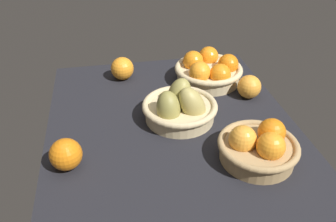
% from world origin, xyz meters
% --- Properties ---
extents(market_tray, '(0.84, 0.72, 0.03)m').
position_xyz_m(market_tray, '(0.00, 0.00, 0.01)').
color(market_tray, black).
rests_on(market_tray, ground).
extents(basket_center_pears, '(0.22, 0.22, 0.14)m').
position_xyz_m(basket_center_pears, '(-0.01, 0.03, 0.07)').
color(basket_center_pears, '#D3BC8C').
rests_on(basket_center_pears, market_tray).
extents(basket_far_left, '(0.24, 0.24, 0.10)m').
position_xyz_m(basket_far_left, '(-0.22, 0.18, 0.07)').
color(basket_far_left, '#D3BC8C').
rests_on(basket_far_left, market_tray).
extents(basket_far_right, '(0.20, 0.20, 0.10)m').
position_xyz_m(basket_far_right, '(0.20, 0.19, 0.07)').
color(basket_far_right, tan).
rests_on(basket_far_right, market_tray).
extents(loose_orange_front_gap, '(0.08, 0.08, 0.08)m').
position_xyz_m(loose_orange_front_gap, '(-0.30, -0.12, 0.07)').
color(loose_orange_front_gap, orange).
rests_on(loose_orange_front_gap, market_tray).
extents(loose_orange_back_gap, '(0.08, 0.08, 0.08)m').
position_xyz_m(loose_orange_back_gap, '(0.14, -0.29, 0.07)').
color(loose_orange_back_gap, orange).
rests_on(loose_orange_back_gap, market_tray).
extents(loose_orange_side_gap, '(0.08, 0.08, 0.08)m').
position_xyz_m(loose_orange_side_gap, '(-0.09, 0.28, 0.07)').
color(loose_orange_side_gap, '#F49E33').
rests_on(loose_orange_side_gap, market_tray).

